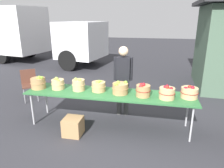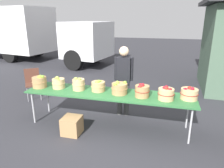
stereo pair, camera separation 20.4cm
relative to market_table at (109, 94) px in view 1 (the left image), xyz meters
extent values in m
plane|color=#2D2D33|center=(0.00, 0.00, -0.72)|extent=(40.00, 40.00, 0.00)
cube|color=#2D6B38|center=(0.00, 0.00, 0.02)|extent=(3.50, 0.76, 0.03)
cylinder|color=#B2B2B7|center=(-1.63, -0.30, -0.36)|extent=(0.04, 0.04, 0.72)
cylinder|color=#B2B2B7|center=(1.63, -0.30, -0.36)|extent=(0.04, 0.04, 0.72)
cylinder|color=#B2B2B7|center=(-1.63, 0.30, -0.36)|extent=(0.04, 0.04, 0.72)
cylinder|color=#B2B2B7|center=(1.63, 0.30, -0.36)|extent=(0.04, 0.04, 0.72)
cylinder|color=#A87F51|center=(-1.59, -0.03, 0.15)|extent=(0.31, 0.31, 0.24)
torus|color=#A87F51|center=(-1.59, -0.03, 0.16)|extent=(0.33, 0.33, 0.01)
sphere|color=#8CB738|center=(-1.55, -0.05, 0.28)|extent=(0.08, 0.08, 0.08)
sphere|color=#7AA833|center=(-1.47, -0.06, 0.29)|extent=(0.07, 0.07, 0.07)
sphere|color=#8CB738|center=(-1.58, 0.02, 0.27)|extent=(0.07, 0.07, 0.07)
sphere|color=#7AA833|center=(-1.56, -0.05, 0.27)|extent=(0.08, 0.08, 0.08)
cylinder|color=tan|center=(-1.15, 0.03, 0.14)|extent=(0.27, 0.27, 0.21)
torus|color=tan|center=(-1.15, 0.03, 0.15)|extent=(0.29, 0.29, 0.01)
sphere|color=#8CB738|center=(-1.19, 0.00, 0.24)|extent=(0.07, 0.07, 0.07)
sphere|color=#9EC647|center=(-1.18, 0.04, 0.26)|extent=(0.08, 0.08, 0.08)
sphere|color=#8CB738|center=(-1.18, 0.03, 0.24)|extent=(0.08, 0.08, 0.08)
sphere|color=#8CB738|center=(-1.10, -0.06, 0.24)|extent=(0.07, 0.07, 0.07)
cylinder|color=tan|center=(-0.67, 0.03, 0.15)|extent=(0.26, 0.26, 0.24)
torus|color=tan|center=(-0.67, 0.03, 0.16)|extent=(0.28, 0.28, 0.01)
sphere|color=#9EC647|center=(-0.62, -0.02, 0.29)|extent=(0.07, 0.07, 0.07)
sphere|color=#8CB738|center=(-0.63, 0.00, 0.28)|extent=(0.07, 0.07, 0.07)
sphere|color=#9EC647|center=(-0.74, 0.04, 0.27)|extent=(0.08, 0.08, 0.08)
sphere|color=#9EC647|center=(-0.72, -0.04, 0.26)|extent=(0.07, 0.07, 0.07)
cylinder|color=tan|center=(-0.24, 0.06, 0.13)|extent=(0.29, 0.29, 0.20)
torus|color=tan|center=(-0.24, 0.06, 0.14)|extent=(0.31, 0.31, 0.01)
sphere|color=#7AA833|center=(-0.26, 0.02, 0.24)|extent=(0.07, 0.07, 0.07)
sphere|color=#8CB738|center=(-0.24, 0.00, 0.23)|extent=(0.08, 0.08, 0.08)
sphere|color=#7AA833|center=(-0.23, 0.04, 0.24)|extent=(0.07, 0.07, 0.07)
sphere|color=#9EC647|center=(-0.23, 0.06, 0.24)|extent=(0.08, 0.08, 0.08)
sphere|color=#7AA833|center=(-0.20, 0.12, 0.22)|extent=(0.06, 0.06, 0.06)
sphere|color=#7AA833|center=(-0.25, 0.01, 0.24)|extent=(0.07, 0.07, 0.07)
cylinder|color=#A87F51|center=(0.23, 0.01, 0.14)|extent=(0.32, 0.32, 0.22)
torus|color=#A87F51|center=(0.23, 0.01, 0.15)|extent=(0.34, 0.34, 0.01)
sphere|color=#7AA833|center=(0.15, -0.06, 0.25)|extent=(0.07, 0.07, 0.07)
sphere|color=#7AA833|center=(0.18, 0.01, 0.24)|extent=(0.07, 0.07, 0.07)
sphere|color=#7AA833|center=(0.17, -0.10, 0.25)|extent=(0.07, 0.07, 0.07)
sphere|color=#7AA833|center=(0.33, 0.07, 0.26)|extent=(0.08, 0.08, 0.08)
sphere|color=#8CB738|center=(0.19, 0.02, 0.27)|extent=(0.07, 0.07, 0.07)
cylinder|color=#A87F51|center=(0.70, -0.04, 0.15)|extent=(0.28, 0.28, 0.23)
torus|color=maroon|center=(0.70, -0.04, 0.16)|extent=(0.30, 0.30, 0.01)
sphere|color=maroon|center=(0.70, -0.06, 0.27)|extent=(0.07, 0.07, 0.07)
sphere|color=maroon|center=(0.68, -0.07, 0.26)|extent=(0.07, 0.07, 0.07)
sphere|color=maroon|center=(0.65, -0.13, 0.25)|extent=(0.07, 0.07, 0.07)
sphere|color=maroon|center=(0.66, 0.00, 0.25)|extent=(0.08, 0.08, 0.08)
sphere|color=#B22319|center=(0.66, -0.13, 0.26)|extent=(0.07, 0.07, 0.07)
sphere|color=maroon|center=(0.70, -0.03, 0.28)|extent=(0.07, 0.07, 0.07)
cylinder|color=tan|center=(1.16, -0.07, 0.14)|extent=(0.29, 0.29, 0.22)
torus|color=maroon|center=(1.16, -0.07, 0.15)|extent=(0.31, 0.31, 0.01)
sphere|color=maroon|center=(1.16, -0.02, 0.26)|extent=(0.07, 0.07, 0.07)
sphere|color=#B22319|center=(1.15, -0.09, 0.26)|extent=(0.08, 0.08, 0.08)
sphere|color=maroon|center=(1.12, -0.06, 0.25)|extent=(0.08, 0.08, 0.08)
sphere|color=maroon|center=(1.16, -0.08, 0.26)|extent=(0.07, 0.07, 0.07)
sphere|color=maroon|center=(1.22, -0.11, 0.25)|extent=(0.07, 0.07, 0.07)
cylinder|color=tan|center=(1.59, 0.06, 0.13)|extent=(0.32, 0.32, 0.20)
torus|color=maroon|center=(1.59, 0.06, 0.14)|extent=(0.34, 0.34, 0.01)
sphere|color=maroon|center=(1.51, 0.03, 0.22)|extent=(0.07, 0.07, 0.07)
sphere|color=maroon|center=(1.58, 0.07, 0.24)|extent=(0.08, 0.08, 0.08)
sphere|color=#B22319|center=(1.63, 0.03, 0.23)|extent=(0.07, 0.07, 0.07)
sphere|color=#B22319|center=(1.58, 0.06, 0.25)|extent=(0.07, 0.07, 0.07)
sphere|color=maroon|center=(1.49, 0.02, 0.23)|extent=(0.07, 0.07, 0.07)
sphere|color=maroon|center=(1.63, 0.03, 0.25)|extent=(0.08, 0.08, 0.08)
sphere|color=#B22319|center=(1.60, 0.06, 0.24)|extent=(0.07, 0.07, 0.07)
cylinder|color=#3F3F3F|center=(0.28, 0.60, -0.32)|extent=(0.12, 0.12, 0.80)
cylinder|color=#3F3F3F|center=(0.12, 0.58, -0.32)|extent=(0.12, 0.12, 0.80)
cube|color=black|center=(0.20, 0.59, 0.38)|extent=(0.32, 0.25, 0.60)
sphere|color=beige|center=(0.20, 0.59, 0.81)|extent=(0.22, 0.22, 0.22)
cylinder|color=black|center=(0.37, 0.61, 0.42)|extent=(0.08, 0.08, 0.53)
cylinder|color=black|center=(0.02, 0.57, 0.42)|extent=(0.08, 0.08, 0.53)
cube|color=white|center=(-7.09, 6.13, 0.88)|extent=(4.52, 2.91, 2.30)
cube|color=silver|center=(-2.47, 5.30, 0.53)|extent=(2.14, 2.39, 1.60)
cube|color=black|center=(-1.63, 5.15, 0.85)|extent=(0.35, 1.74, 0.80)
cylinder|color=black|center=(-2.46, 6.26, -0.27)|extent=(0.94, 0.44, 0.90)
cylinder|color=black|center=(-2.80, 4.39, -0.27)|extent=(0.94, 0.44, 0.90)
cylinder|color=black|center=(-6.34, 6.96, -0.27)|extent=(0.94, 0.44, 0.90)
cylinder|color=black|center=(-6.67, 5.09, -0.27)|extent=(0.94, 0.44, 0.90)
cube|color=brown|center=(-2.47, 0.94, -0.28)|extent=(0.56, 0.56, 0.04)
cube|color=brown|center=(-2.58, 1.08, -0.06)|extent=(0.34, 0.26, 0.40)
cylinder|color=gray|center=(-2.51, 0.70, -0.51)|extent=(0.02, 0.02, 0.42)
cylinder|color=gray|center=(-2.24, 0.90, -0.51)|extent=(0.02, 0.02, 0.42)
cylinder|color=gray|center=(-2.71, 0.97, -0.51)|extent=(0.02, 0.02, 0.42)
cylinder|color=gray|center=(-2.44, 1.18, -0.51)|extent=(0.02, 0.02, 0.42)
cube|color=#A87F51|center=(-0.62, -0.51, -0.54)|extent=(0.36, 0.36, 0.36)
camera|label=1|loc=(0.89, -3.94, 1.54)|focal=33.28mm
camera|label=2|loc=(1.08, -3.90, 1.54)|focal=33.28mm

